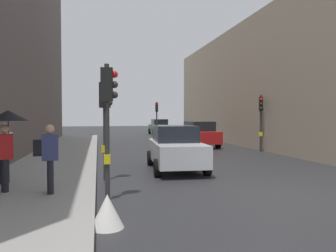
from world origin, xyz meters
TOP-DOWN VIEW (x-y plane):
  - ground_plane at (0.00, 0.00)m, footprint 120.00×120.00m
  - sidewalk_kerb at (-6.68, 6.00)m, footprint 3.45×40.00m
  - building_facade_right at (10.96, 15.42)m, footprint 12.00×25.97m
  - traffic_light_near_right at (-4.64, 2.95)m, footprint 0.44×0.37m
  - traffic_light_far_median at (0.61, 22.28)m, footprint 0.25×0.43m
  - traffic_light_near_left at (-4.64, 0.41)m, footprint 0.44×0.27m
  - traffic_light_mid_street at (4.65, 9.68)m, footprint 0.35×0.45m
  - car_red_sedan at (1.89, 13.29)m, footprint 2.19×4.29m
  - car_green_estate at (2.07, 28.71)m, footprint 2.05×4.22m
  - car_silver_hatchback at (-1.87, 4.51)m, footprint 2.23×4.31m
  - pedestrian_with_umbrella at (-7.23, 1.27)m, footprint 1.00×1.00m
  - pedestrian_with_grey_backpack at (-6.14, 0.78)m, footprint 0.63×0.38m
  - pedestrian_with_black_backpack at (-7.63, 2.35)m, footprint 0.66×0.47m
  - warning_sign_triangle at (-4.72, -1.66)m, footprint 0.64×0.64m

SIDE VIEW (x-z plane):
  - ground_plane at x=0.00m, z-range 0.00..0.00m
  - sidewalk_kerb at x=-6.68m, z-range 0.00..0.16m
  - warning_sign_triangle at x=-4.72m, z-range 0.00..0.65m
  - car_red_sedan at x=1.89m, z-range 0.00..1.76m
  - car_green_estate at x=2.07m, z-range 0.00..1.76m
  - car_silver_hatchback at x=-1.87m, z-range 0.00..1.76m
  - pedestrian_with_grey_backpack at x=-6.14m, z-range 0.28..2.05m
  - pedestrian_with_black_backpack at x=-7.63m, z-range 0.28..2.05m
  - pedestrian_with_umbrella at x=-7.23m, z-range 0.77..2.91m
  - traffic_light_near_right at x=-4.64m, z-range 0.64..3.99m
  - traffic_light_mid_street at x=4.65m, z-range 0.64..4.03m
  - traffic_light_near_left at x=-4.64m, z-range 0.66..4.12m
  - traffic_light_far_median at x=0.61m, z-range 0.66..4.15m
  - building_facade_right at x=10.96m, z-range 0.00..8.75m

